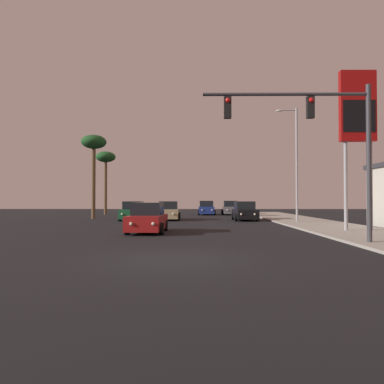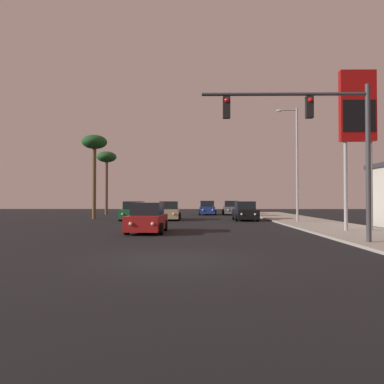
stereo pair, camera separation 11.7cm
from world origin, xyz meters
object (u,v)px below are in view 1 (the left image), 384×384
car_red (148,219)px  street_lamp (295,158)px  car_blue (206,208)px  gas_station_sign (358,115)px  car_green (133,212)px  car_tan (168,212)px  car_grey (231,208)px  palm_tree_far (106,160)px  traffic_light_mast (321,131)px  palm_tree_mid (94,146)px  car_black (245,212)px

car_red → street_lamp: size_ratio=0.48×
car_blue → street_lamp: bearing=114.5°
street_lamp → gas_station_sign: bearing=-81.9°
car_green → gas_station_sign: 20.00m
car_tan → car_grey: bearing=-121.7°
car_grey → car_blue: bearing=1.2°
gas_station_sign → palm_tree_far: 31.73m
gas_station_sign → palm_tree_far: size_ratio=1.17×
car_grey → palm_tree_far: (-15.23, 0.53, 5.92)m
car_grey → traffic_light_mast: bearing=93.9°
car_red → palm_tree_mid: 17.35m
car_tan → traffic_light_mast: 20.13m
car_green → car_tan: 3.15m
traffic_light_mast → palm_tree_far: (-16.20, 30.14, 1.97)m
gas_station_sign → palm_tree_mid: bearing=142.4°
gas_station_sign → car_red: bearing=-179.6°
car_green → traffic_light_mast: bearing=121.5°
car_black → car_red: same height
car_blue → street_lamp: size_ratio=0.48×
car_green → street_lamp: 14.61m
car_black → traffic_light_mast: bearing=91.3°
car_red → palm_tree_far: size_ratio=0.56×
street_lamp → palm_tree_far: bearing=140.0°
car_tan → car_grey: same height
car_green → car_blue: 13.66m
gas_station_sign → car_black: bearing=111.8°
car_tan → street_lamp: street_lamp is taller
car_blue → car_red: bearing=81.8°
car_black → car_tan: 6.80m
traffic_light_mast → car_tan: bearing=112.7°
traffic_light_mast → car_grey: bearing=91.9°
car_grey → traffic_light_mast: (0.97, -29.61, 3.95)m
gas_station_sign → street_lamp: bearing=98.1°
car_green → palm_tree_mid: size_ratio=0.54×
car_red → car_black: bearing=-117.9°
car_green → gas_station_sign: (14.71, -12.23, 5.86)m
car_blue → palm_tree_mid: palm_tree_mid is taller
street_lamp → gas_station_sign: same height
palm_tree_far → gas_station_sign: bearing=-50.6°
car_green → palm_tree_far: size_ratio=0.56×
car_grey → street_lamp: 16.36m
car_green → traffic_light_mast: size_ratio=0.62×
car_green → traffic_light_mast: 21.21m
car_black → car_blue: bearing=-77.4°
car_grey → car_tan: bearing=61.8°
car_grey → street_lamp: (3.70, -15.33, 4.36)m
gas_station_sign → car_blue: bearing=108.0°
car_green → palm_tree_far: palm_tree_far is taller
traffic_light_mast → gas_station_sign: gas_station_sign is taller
street_lamp → car_grey: bearing=103.6°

